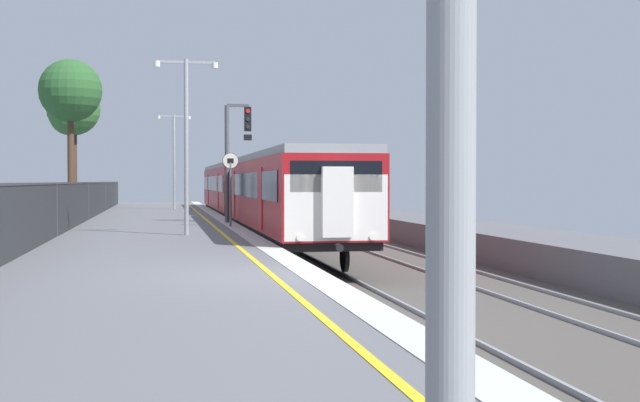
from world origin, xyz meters
TOP-DOWN VIEW (x-y plane):
  - ground at (2.64, 0.00)m, footprint 17.40×110.00m
  - commuter_train_at_platform at (2.10, 25.36)m, footprint 2.83×39.37m
  - signal_gantry at (0.63, 19.47)m, footprint 1.10×0.24m
  - speed_limit_sign at (0.25, 16.49)m, footprint 0.59×0.08m
  - platform_lamp_mid at (-1.52, 11.76)m, footprint 2.00×0.20m
  - platform_lamp_far at (-1.52, 36.50)m, footprint 2.00×0.20m
  - background_tree_left at (-7.73, 39.87)m, footprint 3.31×3.31m
  - background_tree_centre at (-7.19, 32.77)m, footprint 3.40×3.40m

SIDE VIEW (x-z plane):
  - ground at x=2.64m, z-range -1.21..0.00m
  - commuter_train_at_platform at x=2.10m, z-range -0.64..3.17m
  - speed_limit_sign at x=0.25m, z-range 0.38..3.13m
  - signal_gantry at x=0.63m, z-range 0.61..5.46m
  - platform_lamp_mid at x=-1.52m, z-range 0.51..6.04m
  - platform_lamp_far at x=-1.52m, z-range 0.51..6.21m
  - background_tree_left at x=-7.73m, z-range 2.10..9.99m
  - background_tree_centre at x=-7.19m, z-range 2.34..10.67m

